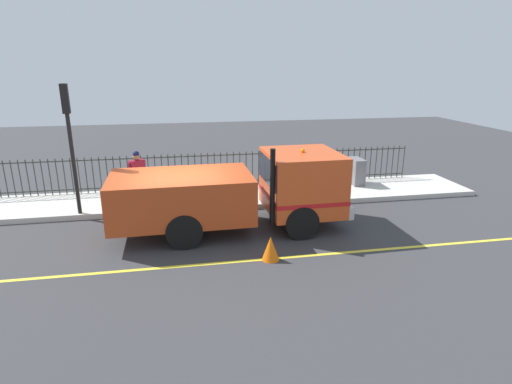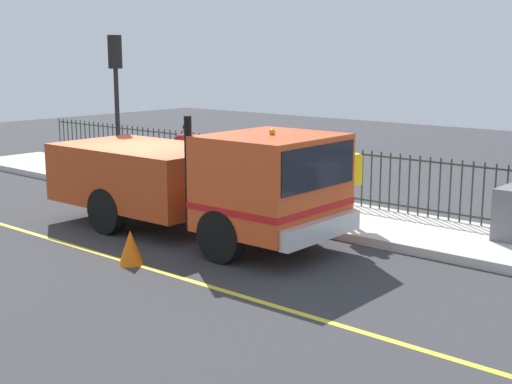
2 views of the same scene
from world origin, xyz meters
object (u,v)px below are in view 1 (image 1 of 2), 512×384
Objects in this scene: utility_cabinet at (356,171)px; traffic_cone at (271,248)px; work_truck at (246,188)px; traffic_light_near at (68,124)px; pedestrian_distant at (137,171)px; worker_standing at (291,167)px.

utility_cabinet is 7.23m from traffic_cone.
traffic_light_near is (1.78, 5.04, 1.75)m from work_truck.
work_truck reaches higher than utility_cabinet.
pedestrian_distant reaches higher than traffic_cone.
work_truck is 5.96m from utility_cabinet.
utility_cabinet is at bearing 148.22° from pedestrian_distant.
traffic_cone is (-5.54, 4.63, -0.36)m from utility_cabinet.
traffic_light_near is at bearing -110.44° from work_truck.
utility_cabinet is (1.22, -2.96, -0.61)m from worker_standing.
pedestrian_distant is at bearing 36.51° from traffic_cone.
traffic_light_near reaches higher than utility_cabinet.
work_truck is 6.73× the size of utility_cabinet.
traffic_light_near reaches higher than worker_standing.
utility_cabinet is (0.79, -8.14, -0.58)m from pedestrian_distant.
traffic_cone is (-4.75, -3.52, -0.94)m from pedestrian_distant.
traffic_light_near is at bearing -12.80° from pedestrian_distant.
worker_standing is at bearing 137.38° from work_truck.
worker_standing is 5.20m from pedestrian_distant.
worker_standing is (2.15, -1.91, 0.04)m from work_truck.
worker_standing is at bearing 112.37° from utility_cabinet.
worker_standing reaches higher than utility_cabinet.
worker_standing reaches higher than traffic_cone.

